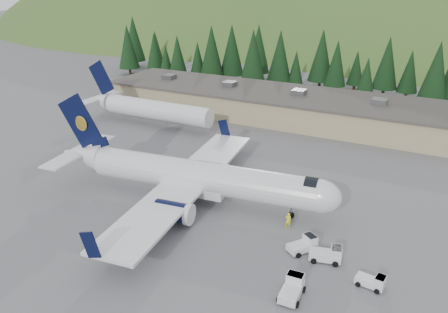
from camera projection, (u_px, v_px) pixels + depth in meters
ground at (203, 202)px, 55.26m from camera, size 600.00×600.00×0.00m
airliner at (194, 177)px, 54.32m from camera, size 37.77×35.52×12.53m
second_airliner at (145, 108)px, 82.50m from camera, size 27.50×11.00×10.05m
baggage_tug_a at (328, 254)px, 43.63m from camera, size 3.43×2.47×1.68m
baggage_tug_b at (373, 281)px, 39.98m from camera, size 2.73×1.85×1.38m
baggage_tug_c at (293, 288)px, 38.93m from camera, size 2.06×3.28×1.72m
terminal_building at (274, 104)px, 87.58m from camera, size 71.00×17.00×6.10m
baggage_tug_d at (304, 244)px, 45.28m from camera, size 3.01×3.33×1.61m
ramp_worker at (288, 220)px, 49.26m from camera, size 0.79×0.61×1.92m
tree_line at (290, 58)px, 106.11m from camera, size 112.45×18.92×14.28m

